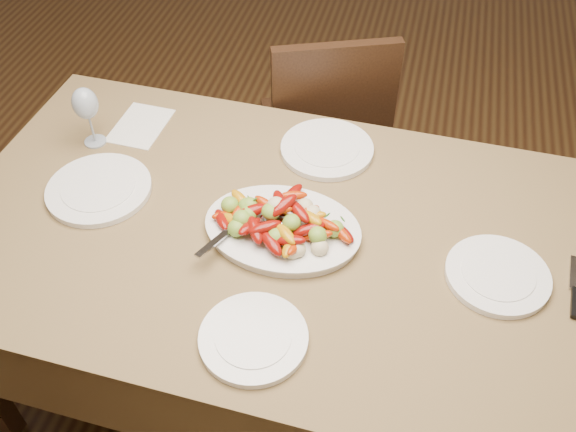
{
  "coord_description": "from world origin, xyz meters",
  "views": [
    {
      "loc": [
        0.44,
        -1.39,
        2.0
      ],
      "look_at": [
        0.17,
        -0.26,
        0.82
      ],
      "focal_mm": 40.0,
      "sensor_mm": 36.0,
      "label": 1
    }
  ],
  "objects_px": {
    "serving_platter": "(283,231)",
    "plate_near": "(253,338)",
    "dining_table": "(288,316)",
    "chair_far": "(321,129)",
    "plate_right": "(497,275)",
    "plate_left": "(99,189)",
    "wine_glass": "(88,115)",
    "plate_far": "(327,149)"
  },
  "relations": [
    {
      "from": "chair_far",
      "to": "plate_right",
      "type": "distance_m",
      "value": 1.08
    },
    {
      "from": "plate_far",
      "to": "plate_near",
      "type": "bearing_deg",
      "value": -92.73
    },
    {
      "from": "chair_far",
      "to": "plate_near",
      "type": "bearing_deg",
      "value": 71.69
    },
    {
      "from": "dining_table",
      "to": "serving_platter",
      "type": "relative_size",
      "value": 4.58
    },
    {
      "from": "plate_near",
      "to": "wine_glass",
      "type": "height_order",
      "value": "wine_glass"
    },
    {
      "from": "dining_table",
      "to": "plate_right",
      "type": "height_order",
      "value": "plate_right"
    },
    {
      "from": "plate_near",
      "to": "wine_glass",
      "type": "distance_m",
      "value": 0.88
    },
    {
      "from": "plate_near",
      "to": "serving_platter",
      "type": "bearing_deg",
      "value": 92.6
    },
    {
      "from": "plate_right",
      "to": "plate_near",
      "type": "bearing_deg",
      "value": -149.37
    },
    {
      "from": "plate_near",
      "to": "plate_right",
      "type": "bearing_deg",
      "value": 30.63
    },
    {
      "from": "chair_far",
      "to": "serving_platter",
      "type": "height_order",
      "value": "chair_far"
    },
    {
      "from": "dining_table",
      "to": "plate_right",
      "type": "xyz_separation_m",
      "value": [
        0.54,
        -0.03,
        0.39
      ]
    },
    {
      "from": "dining_table",
      "to": "plate_far",
      "type": "xyz_separation_m",
      "value": [
        0.04,
        0.35,
        0.39
      ]
    },
    {
      "from": "plate_left",
      "to": "wine_glass",
      "type": "bearing_deg",
      "value": 118.2
    },
    {
      "from": "chair_far",
      "to": "plate_left",
      "type": "xyz_separation_m",
      "value": [
        -0.49,
        -0.79,
        0.29
      ]
    },
    {
      "from": "chair_far",
      "to": "plate_left",
      "type": "bearing_deg",
      "value": 36.56
    },
    {
      "from": "plate_right",
      "to": "plate_near",
      "type": "distance_m",
      "value": 0.62
    },
    {
      "from": "dining_table",
      "to": "chair_far",
      "type": "height_order",
      "value": "chair_far"
    },
    {
      "from": "serving_platter",
      "to": "plate_left",
      "type": "xyz_separation_m",
      "value": [
        -0.54,
        0.04,
        -0.0
      ]
    },
    {
      "from": "plate_right",
      "to": "plate_left",
      "type": "bearing_deg",
      "value": 177.04
    },
    {
      "from": "serving_platter",
      "to": "plate_near",
      "type": "xyz_separation_m",
      "value": [
        0.02,
        -0.34,
        -0.0
      ]
    },
    {
      "from": "plate_near",
      "to": "dining_table",
      "type": "bearing_deg",
      "value": 90.42
    },
    {
      "from": "plate_near",
      "to": "wine_glass",
      "type": "relative_size",
      "value": 1.22
    },
    {
      "from": "plate_left",
      "to": "plate_far",
      "type": "xyz_separation_m",
      "value": [
        0.59,
        0.32,
        0.0
      ]
    },
    {
      "from": "chair_far",
      "to": "serving_platter",
      "type": "bearing_deg",
      "value": 71.97
    },
    {
      "from": "serving_platter",
      "to": "plate_right",
      "type": "bearing_deg",
      "value": -2.12
    },
    {
      "from": "chair_far",
      "to": "plate_near",
      "type": "xyz_separation_m",
      "value": [
        0.07,
        -1.16,
        0.29
      ]
    },
    {
      "from": "serving_platter",
      "to": "plate_far",
      "type": "bearing_deg",
      "value": 82.29
    },
    {
      "from": "chair_far",
      "to": "plate_left",
      "type": "height_order",
      "value": "chair_far"
    },
    {
      "from": "plate_right",
      "to": "chair_far",
      "type": "bearing_deg",
      "value": 125.56
    },
    {
      "from": "plate_right",
      "to": "plate_near",
      "type": "xyz_separation_m",
      "value": [
        -0.54,
        -0.32,
        0.0
      ]
    },
    {
      "from": "plate_left",
      "to": "plate_near",
      "type": "relative_size",
      "value": 1.17
    },
    {
      "from": "serving_platter",
      "to": "wine_glass",
      "type": "height_order",
      "value": "wine_glass"
    },
    {
      "from": "dining_table",
      "to": "plate_left",
      "type": "xyz_separation_m",
      "value": [
        -0.55,
        0.03,
        0.39
      ]
    },
    {
      "from": "chair_far",
      "to": "plate_right",
      "type": "xyz_separation_m",
      "value": [
        0.6,
        -0.84,
        0.29
      ]
    },
    {
      "from": "plate_right",
      "to": "wine_glass",
      "type": "distance_m",
      "value": 1.23
    },
    {
      "from": "serving_platter",
      "to": "plate_left",
      "type": "bearing_deg",
      "value": 176.19
    },
    {
      "from": "serving_platter",
      "to": "wine_glass",
      "type": "bearing_deg",
      "value": 159.96
    },
    {
      "from": "plate_right",
      "to": "wine_glass",
      "type": "bearing_deg",
      "value": 167.92
    },
    {
      "from": "dining_table",
      "to": "chair_far",
      "type": "relative_size",
      "value": 1.94
    },
    {
      "from": "plate_right",
      "to": "serving_platter",
      "type": "bearing_deg",
      "value": 177.88
    },
    {
      "from": "dining_table",
      "to": "chair_far",
      "type": "xyz_separation_m",
      "value": [
        -0.06,
        0.81,
        0.1
      ]
    }
  ]
}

